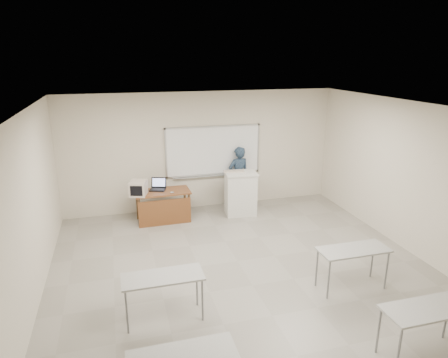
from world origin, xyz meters
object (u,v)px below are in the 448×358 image
object	(u,v)px
podium	(241,193)
whiteboard	(213,151)
instructor_desk	(163,202)
presenter	(238,176)
laptop	(157,187)
mouse	(172,192)
keyboard	(234,171)
crt_monitor	(139,188)

from	to	relation	value
podium	whiteboard	bearing A→B (deg)	128.81
whiteboard	podium	world-z (taller)	whiteboard
instructor_desk	podium	distance (m)	1.93
podium	presenter	bearing A→B (deg)	82.93
laptop	instructor_desk	bearing A→B (deg)	-50.62
podium	mouse	bearing A→B (deg)	-170.94
whiteboard	mouse	size ratio (longest dim) A/B	27.50
instructor_desk	podium	xyz separation A→B (m)	(1.92, 0.01, 0.03)
whiteboard	instructor_desk	xyz separation A→B (m)	(-1.42, -0.78, -0.96)
whiteboard	laptop	xyz separation A→B (m)	(-1.52, -0.51, -0.67)
whiteboard	keyboard	size ratio (longest dim) A/B	5.04
instructor_desk	keyboard	size ratio (longest dim) A/B	2.62
instructor_desk	laptop	size ratio (longest dim) A/B	3.56
podium	keyboard	bearing A→B (deg)	157.67
podium	mouse	size ratio (longest dim) A/B	12.10
keyboard	presenter	size ratio (longest dim) A/B	0.31
laptop	mouse	world-z (taller)	laptop
mouse	presenter	bearing A→B (deg)	34.86
instructor_desk	keyboard	xyz separation A→B (m)	(1.77, 0.09, 0.58)
instructor_desk	crt_monitor	size ratio (longest dim) A/B	3.12
mouse	keyboard	distance (m)	1.62
crt_monitor	presenter	distance (m)	2.71
podium	presenter	size ratio (longest dim) A/B	0.69
instructor_desk	presenter	size ratio (longest dim) A/B	0.81
instructor_desk	laptop	distance (m)	0.41
whiteboard	podium	size ratio (longest dim) A/B	2.27
crt_monitor	presenter	size ratio (longest dim) A/B	0.26
podium	mouse	xyz separation A→B (m)	(-1.72, -0.10, 0.22)
laptop	mouse	distance (m)	0.47
instructor_desk	podium	size ratio (longest dim) A/B	1.18
presenter	keyboard	bearing A→B (deg)	53.02
instructor_desk	laptop	xyz separation A→B (m)	(-0.10, 0.27, 0.29)
laptop	podium	bearing A→B (deg)	11.61
mouse	keyboard	world-z (taller)	keyboard
mouse	crt_monitor	bearing A→B (deg)	-172.64
laptop	keyboard	bearing A→B (deg)	13.45
whiteboard	mouse	world-z (taller)	whiteboard
podium	laptop	world-z (taller)	podium
instructor_desk	mouse	distance (m)	0.33
crt_monitor	laptop	xyz separation A→B (m)	(0.45, 0.28, -0.10)
podium	crt_monitor	bearing A→B (deg)	-173.69
whiteboard	crt_monitor	xyz separation A→B (m)	(-1.97, -0.79, -0.57)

